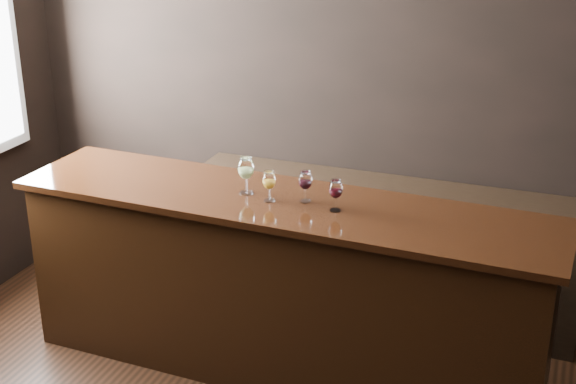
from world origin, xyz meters
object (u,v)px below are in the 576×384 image
(glass_white, at_px, (246,169))
(glass_red_b, at_px, (336,190))
(back_bar_shelf, at_px, (382,249))
(glass_red_a, at_px, (305,181))
(bar_counter, at_px, (281,290))
(glass_amber, at_px, (269,181))

(glass_white, relative_size, glass_red_b, 1.23)
(back_bar_shelf, bearing_deg, glass_white, -124.85)
(glass_white, distance_m, glass_red_a, 0.34)
(bar_counter, height_order, back_bar_shelf, bar_counter)
(bar_counter, height_order, glass_red_b, glass_red_b)
(back_bar_shelf, distance_m, glass_red_b, 1.15)
(glass_white, relative_size, glass_red_a, 1.22)
(glass_red_a, distance_m, glass_red_b, 0.20)
(glass_red_a, bearing_deg, glass_red_b, -17.83)
(glass_amber, xyz_separation_m, glass_red_b, (0.37, -0.00, 0.00))
(glass_red_b, bearing_deg, glass_amber, 179.72)
(bar_counter, bearing_deg, glass_red_a, 12.04)
(back_bar_shelf, xyz_separation_m, glass_red_b, (-0.05, -0.89, 0.73))
(bar_counter, distance_m, back_bar_shelf, 0.93)
(glass_amber, height_order, glass_red_b, glass_red_b)
(back_bar_shelf, xyz_separation_m, glass_white, (-0.58, -0.83, 0.76))
(glass_amber, bearing_deg, glass_red_b, -0.28)
(bar_counter, xyz_separation_m, glass_red_b, (0.32, -0.04, 0.67))
(glass_white, distance_m, glass_amber, 0.17)
(back_bar_shelf, height_order, glass_red_b, glass_red_b)
(glass_white, height_order, glass_amber, glass_white)
(glass_amber, relative_size, glass_red_a, 0.98)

